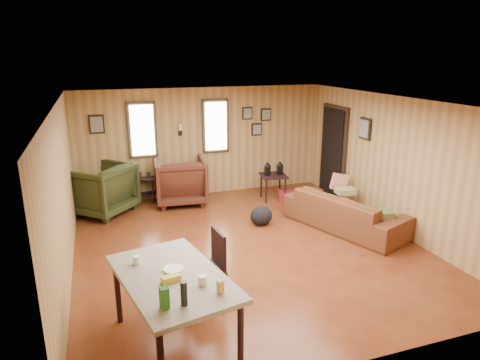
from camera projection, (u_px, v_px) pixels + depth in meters
The scene contains 11 objects.
room at pixel (252, 172), 7.10m from camera, with size 5.54×6.04×2.44m.
sofa at pixel (345, 206), 7.76m from camera, with size 2.27×0.66×0.89m, color brown.
recliner_brown at pixel (180, 179), 9.09m from camera, with size 1.05×0.98×1.08m, color #4D2217.
recliner_green at pixel (101, 187), 8.48m from camera, with size 1.08×1.01×1.11m, color #2D3518.
end_table at pixel (145, 184), 9.32m from camera, with size 0.63×0.60×0.64m.
side_table at pixel (273, 173), 9.31m from camera, with size 0.60×0.60×0.86m.
cooler at pixel (285, 195), 9.38m from camera, with size 0.37×0.30×0.23m.
backpack at pixel (261, 216), 7.99m from camera, with size 0.51×0.45×0.37m.
sofa_pillows at pixel (359, 199), 7.91m from camera, with size 0.67×1.90×0.39m.
dining_table at pixel (173, 282), 4.54m from camera, with size 1.31×1.82×1.08m.
dining_chair at pixel (211, 264), 5.42m from camera, with size 0.48×0.48×0.97m.
Camera 1 is at (-2.23, -6.14, 3.11)m, focal length 32.00 mm.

